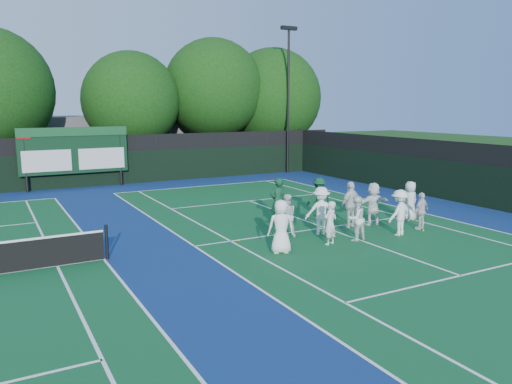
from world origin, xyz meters
TOP-DOWN VIEW (x-y plane):
  - ground at (0.00, 0.00)m, footprint 120.00×120.00m
  - court_apron at (-6.00, 1.00)m, footprint 34.00×32.00m
  - near_court at (0.00, 1.00)m, footprint 11.05×23.85m
  - back_fence at (-6.00, 16.00)m, footprint 34.00×0.08m
  - divider_fence_right at (9.00, 1.00)m, footprint 0.08×32.00m
  - scoreboard at (-7.01, 15.59)m, footprint 6.00×0.21m
  - clubhouse at (-2.00, 24.00)m, footprint 18.00×6.00m
  - light_pole_right at (7.50, 15.70)m, footprint 1.20×0.30m
  - tree_c at (-2.43, 19.58)m, footprint 6.53×6.53m
  - tree_d at (3.64, 19.58)m, footprint 7.22×7.22m
  - tree_e at (8.60, 19.58)m, footprint 7.56×7.56m
  - tennis_ball_0 at (-2.36, 1.17)m, footprint 0.07×0.07m
  - tennis_ball_2 at (4.42, 0.13)m, footprint 0.07×0.07m
  - tennis_ball_3 at (-3.85, 0.90)m, footprint 0.07×0.07m
  - tennis_ball_4 at (1.30, 1.81)m, footprint 0.07×0.07m
  - tennis_ball_5 at (2.99, -1.24)m, footprint 0.07×0.07m
  - player_front_0 at (-3.29, -1.05)m, footprint 1.00×0.81m
  - player_front_1 at (-1.28, -1.00)m, footprint 0.65×0.54m
  - player_front_2 at (-0.14, -0.99)m, footprint 0.84×0.69m
  - player_front_3 at (1.74, -1.19)m, footprint 1.20×0.83m
  - player_front_4 at (3.13, -0.95)m, footprint 0.91×0.53m
  - player_back_0 at (-2.05, 0.60)m, footprint 0.93×0.83m
  - player_back_1 at (-0.75, 0.26)m, footprint 1.34×1.08m
  - player_back_2 at (0.97, 0.65)m, footprint 1.14×0.64m
  - player_back_3 at (2.00, 0.53)m, footprint 1.66×0.70m
  - player_back_4 at (3.87, 0.37)m, footprint 0.85×0.59m
  - coach_left at (-1.43, 2.23)m, footprint 0.71×0.47m
  - coach_right at (0.94, 2.73)m, footprint 1.17×0.74m

SIDE VIEW (x-z plane):
  - ground at x=0.00m, z-range 0.00..0.00m
  - court_apron at x=-6.00m, z-range 0.00..0.01m
  - near_court at x=0.00m, z-range 0.01..0.01m
  - tennis_ball_0 at x=-2.36m, z-range 0.00..0.07m
  - tennis_ball_2 at x=4.42m, z-range 0.00..0.07m
  - tennis_ball_3 at x=-3.85m, z-range 0.00..0.07m
  - tennis_ball_4 at x=1.30m, z-range 0.00..0.07m
  - tennis_ball_5 at x=2.99m, z-range 0.00..0.07m
  - player_front_4 at x=3.13m, z-range 0.00..1.46m
  - player_front_1 at x=-1.28m, z-range 0.00..1.53m
  - player_back_0 at x=-2.05m, z-range 0.00..1.59m
  - player_front_2 at x=-0.14m, z-range 0.00..1.59m
  - player_back_4 at x=3.87m, z-range 0.00..1.66m
  - player_front_3 at x=1.74m, z-range 0.00..1.71m
  - coach_right at x=0.94m, z-range 0.00..1.72m
  - player_back_3 at x=2.00m, z-range 0.00..1.73m
  - player_front_0 at x=-3.29m, z-range 0.00..1.77m
  - player_back_1 at x=-0.75m, z-range 0.00..1.80m
  - player_back_2 at x=0.97m, z-range 0.00..1.83m
  - coach_left at x=-1.43m, z-range 0.00..1.94m
  - back_fence at x=-6.00m, z-range -0.14..2.86m
  - divider_fence_right at x=9.00m, z-range -0.14..2.86m
  - clubhouse at x=-2.00m, z-range 0.00..4.00m
  - scoreboard at x=-7.01m, z-range 0.42..3.97m
  - tree_c at x=-2.43m, z-range 0.75..9.12m
  - tree_e at x=8.60m, z-range 0.60..9.76m
  - tree_d at x=3.64m, z-range 0.99..10.56m
  - light_pole_right at x=7.50m, z-range 1.24..11.36m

